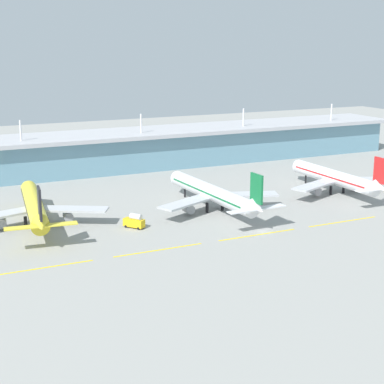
# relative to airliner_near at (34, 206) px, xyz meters

# --- Properties ---
(ground_plane) EXTENTS (600.00, 600.00, 0.00)m
(ground_plane) POSITION_rel_airliner_near_xyz_m (64.83, -38.59, -6.45)
(ground_plane) COLOR gray
(terminal_building) EXTENTS (288.00, 34.00, 26.84)m
(terminal_building) POSITION_rel_airliner_near_xyz_m (64.83, 76.14, 2.67)
(terminal_building) COLOR #6693A8
(terminal_building) RESTS_ON ground
(airliner_near) EXTENTS (48.47, 62.13, 18.90)m
(airliner_near) POSITION_rel_airliner_near_xyz_m (0.00, 0.00, 0.00)
(airliner_near) COLOR yellow
(airliner_near) RESTS_ON ground
(airliner_middle) EXTENTS (48.74, 65.17, 18.90)m
(airliner_middle) POSITION_rel_airliner_near_xyz_m (62.15, -9.33, 0.00)
(airliner_middle) COLOR silver
(airliner_middle) RESTS_ON ground
(airliner_far) EXTENTS (48.80, 59.36, 18.90)m
(airliner_far) POSITION_rel_airliner_near_xyz_m (118.93, -7.52, -0.00)
(airliner_far) COLOR white
(airliner_far) RESTS_ON ground
(taxiway_stripe_west) EXTENTS (28.00, 0.70, 0.04)m
(taxiway_stripe_west) POSITION_rel_airliner_near_xyz_m (-6.17, -41.19, -6.43)
(taxiway_stripe_west) COLOR yellow
(taxiway_stripe_west) RESTS_ON ground
(taxiway_stripe_mid_west) EXTENTS (28.00, 0.70, 0.04)m
(taxiway_stripe_mid_west) POSITION_rel_airliner_near_xyz_m (27.83, -41.19, -6.43)
(taxiway_stripe_mid_west) COLOR yellow
(taxiway_stripe_mid_west) RESTS_ON ground
(taxiway_stripe_centre) EXTENTS (28.00, 0.70, 0.04)m
(taxiway_stripe_centre) POSITION_rel_airliner_near_xyz_m (61.83, -41.19, -6.43)
(taxiway_stripe_centre) COLOR yellow
(taxiway_stripe_centre) RESTS_ON ground
(taxiway_stripe_mid_east) EXTENTS (28.00, 0.70, 0.04)m
(taxiway_stripe_mid_east) POSITION_rel_airliner_near_xyz_m (95.83, -41.19, -6.43)
(taxiway_stripe_mid_east) COLOR yellow
(taxiway_stripe_mid_east) RESTS_ON ground
(fuel_truck) EXTENTS (6.33, 7.36, 4.95)m
(fuel_truck) POSITION_rel_airliner_near_xyz_m (28.99, -17.38, -4.18)
(fuel_truck) COLOR gold
(fuel_truck) RESTS_ON ground
(baggage_cart) EXTENTS (3.41, 4.02, 2.48)m
(baggage_cart) POSITION_rel_airliner_near_xyz_m (30.02, -12.87, -5.18)
(baggage_cart) COLOR silver
(baggage_cart) RESTS_ON ground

